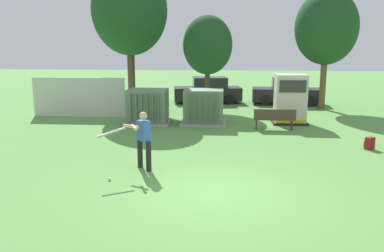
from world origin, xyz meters
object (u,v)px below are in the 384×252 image
at_px(batter, 142,138).
at_px(park_bench, 274,118).
at_px(backpack, 369,143).
at_px(transformer_mid_west, 204,107).
at_px(sports_ball, 109,179).
at_px(parked_car_leftmost, 208,91).
at_px(generator_enclosure, 290,99).
at_px(parked_car_left_of_center, 287,92).
at_px(transformer_west, 148,107).

bearing_deg(batter, park_bench, 53.39).
relative_size(park_bench, backpack, 4.10).
height_order(transformer_mid_west, sports_ball, transformer_mid_west).
distance_m(transformer_mid_west, backpack, 7.44).
distance_m(park_bench, parked_car_leftmost, 8.78).
height_order(park_bench, parked_car_leftmost, parked_car_leftmost).
xyz_separation_m(generator_enclosure, sports_ball, (-6.17, -8.80, -1.09)).
relative_size(generator_enclosure, sports_ball, 25.56).
height_order(batter, sports_ball, batter).
xyz_separation_m(generator_enclosure, parked_car_leftmost, (-4.12, 6.58, -0.38)).
height_order(batter, parked_car_leftmost, batter).
distance_m(park_bench, sports_ball, 8.98).
bearing_deg(parked_car_left_of_center, park_bench, -102.03).
relative_size(batter, parked_car_leftmost, 0.40).
bearing_deg(backpack, parked_car_leftmost, 118.89).
bearing_deg(sports_ball, generator_enclosure, 54.97).
distance_m(transformer_mid_west, park_bench, 3.31).
height_order(transformer_west, parked_car_leftmost, same).
bearing_deg(backpack, transformer_west, 155.17).
xyz_separation_m(sports_ball, parked_car_left_of_center, (6.97, 15.11, 0.71)).
xyz_separation_m(transformer_mid_west, batter, (-1.44, -7.19, 0.19)).
relative_size(transformer_west, transformer_mid_west, 1.00).
bearing_deg(sports_ball, park_bench, 53.81).
bearing_deg(transformer_mid_west, transformer_west, -177.04).
height_order(park_bench, sports_ball, park_bench).
bearing_deg(backpack, batter, -158.28).
distance_m(backpack, parked_car_leftmost, 12.92).
bearing_deg(park_bench, batter, -126.61).
bearing_deg(batter, generator_enclosure, 54.79).
bearing_deg(parked_car_left_of_center, generator_enclosure, -97.23).
xyz_separation_m(transformer_mid_west, parked_car_leftmost, (-0.11, 7.12, -0.04)).
distance_m(transformer_west, backpack, 9.64).
relative_size(batter, backpack, 3.95).
bearing_deg(generator_enclosure, park_bench, -119.22).
height_order(transformer_mid_west, backpack, transformer_mid_west).
bearing_deg(park_bench, sports_ball, -126.19).
distance_m(batter, sports_ball, 1.59).
bearing_deg(parked_car_leftmost, batter, -95.32).
bearing_deg(transformer_west, park_bench, -8.89).
relative_size(transformer_west, parked_car_leftmost, 0.48).
xyz_separation_m(batter, sports_ball, (-0.72, -1.07, -0.93)).
distance_m(generator_enclosure, park_bench, 1.90).
distance_m(park_bench, batter, 7.68).
height_order(transformer_west, park_bench, transformer_west).
bearing_deg(transformer_mid_west, batter, -101.31).
relative_size(backpack, parked_car_left_of_center, 0.10).
bearing_deg(park_bench, transformer_west, 171.11).
xyz_separation_m(generator_enclosure, park_bench, (-0.88, -1.57, -0.60)).
distance_m(generator_enclosure, backpack, 5.25).
bearing_deg(park_bench, parked_car_left_of_center, 77.97).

